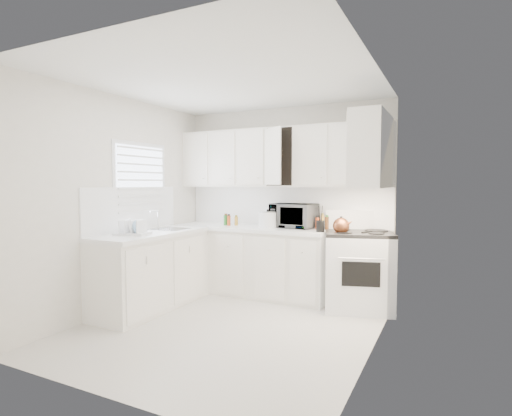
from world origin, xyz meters
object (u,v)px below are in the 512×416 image
Objects in this scene: stove at (359,260)px; tea_kettle at (341,225)px; dish_rack at (132,226)px; rice_cooker at (268,218)px; utensil_crock at (320,218)px; microwave at (294,213)px.

tea_kettle is at bearing -155.09° from stove.
tea_kettle is 0.67× the size of dish_rack.
rice_cooker is (-1.23, 0.01, 0.46)m from stove.
rice_cooker is 0.67× the size of dish_rack.
utensil_crock is (0.79, -0.16, 0.04)m from rice_cooker.
dish_rack is at bearing -166.27° from stove.
microwave reaches higher than stove.
utensil_crock reaches higher than tea_kettle.
stove is at bearing 15.59° from dish_rack.
utensil_crock is 2.25m from dish_rack.
stove is 2.74m from dish_rack.
stove is 5.00× the size of tea_kettle.
stove is 3.35× the size of dish_rack.
stove is 0.69m from utensil_crock.
rice_cooker reaches higher than tea_kettle.
microwave is 0.36m from rice_cooker.
rice_cooker is (-1.05, 0.17, 0.02)m from tea_kettle.
stove is 0.50m from tea_kettle.
microwave is 1.60× the size of dish_rack.
stove is 1.31m from rice_cooker.
utensil_crock is (0.47, -0.32, -0.03)m from microwave.
tea_kettle is 2.47m from dish_rack.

